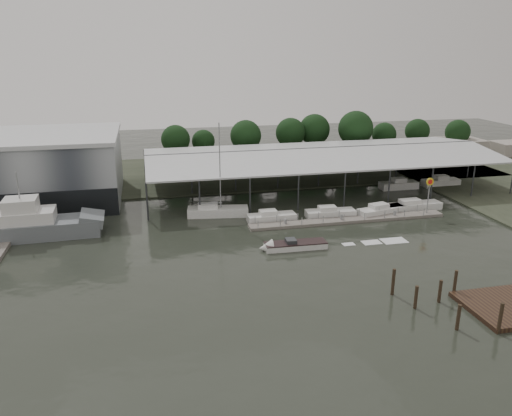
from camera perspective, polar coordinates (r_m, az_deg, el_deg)
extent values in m
plane|color=#262A22|center=(56.92, 0.32, -5.91)|extent=(200.00, 200.00, 0.00)
cube|color=#3B4030|center=(96.25, -5.31, 4.04)|extent=(140.00, 30.00, 0.30)
cube|color=#92979B|center=(84.32, -23.53, 4.07)|extent=(24.00, 20.00, 10.00)
cube|color=black|center=(75.52, -24.55, 0.09)|extent=(24.00, 0.30, 4.00)
cube|color=#BABDBF|center=(83.37, -23.97, 7.53)|extent=(24.50, 20.50, 0.60)
cube|color=#313437|center=(85.38, 7.30, 6.78)|extent=(58.00, 0.40, 0.30)
cylinder|color=#313437|center=(70.22, -12.34, 0.72)|extent=(0.24, 0.24, 5.50)
cylinder|color=#313437|center=(92.49, -12.56, 4.81)|extent=(0.24, 0.24, 5.50)
cylinder|color=#313437|center=(109.02, 19.70, 6.13)|extent=(0.24, 0.24, 5.50)
cube|color=slate|center=(71.01, -26.84, -2.79)|extent=(3.00, 18.00, 0.50)
cube|color=slate|center=(70.16, 10.48, -1.37)|extent=(28.00, 2.00, 0.40)
cylinder|color=gray|center=(65.28, 0.24, -1.97)|extent=(0.10, 0.10, 1.20)
cylinder|color=gray|center=(76.61, 19.24, 0.02)|extent=(0.10, 0.10, 1.20)
cube|color=gray|center=(69.62, 9.75, -1.05)|extent=(0.30, 0.30, 0.70)
cylinder|color=gray|center=(74.89, 19.08, 1.01)|extent=(0.16, 0.16, 5.00)
cylinder|color=yellow|center=(74.25, 19.27, 2.85)|extent=(1.10, 0.12, 1.10)
cylinder|color=red|center=(74.19, 19.30, 2.84)|extent=(0.70, 0.05, 0.70)
cube|color=gray|center=(118.57, 21.99, 6.38)|extent=(10.00, 8.00, 4.00)
cube|color=gray|center=(125.67, 27.15, 6.06)|extent=(8.00, 6.00, 3.00)
cube|color=#5A5F63|center=(69.22, -24.14, -2.34)|extent=(16.60, 5.32, 2.40)
cube|color=#5A5F63|center=(67.97, -18.24, -1.11)|extent=(3.30, 4.68, 1.79)
cube|color=silver|center=(68.85, -25.13, -1.00)|extent=(7.86, 4.21, 1.80)
cube|color=silver|center=(68.37, -25.31, 0.35)|extent=(4.06, 3.51, 1.61)
cylinder|color=gray|center=(67.76, -25.58, 2.29)|extent=(0.18, 0.18, 3.50)
cube|color=white|center=(71.55, -4.38, -0.48)|extent=(8.89, 3.81, 1.40)
cube|color=silver|center=(71.29, -5.50, 0.18)|extent=(2.98, 2.17, 0.80)
cylinder|color=gray|center=(69.75, -4.15, 4.71)|extent=(0.16, 0.16, 12.30)
cylinder|color=gray|center=(71.14, -5.30, 0.57)|extent=(3.48, 0.62, 0.12)
cube|color=white|center=(60.01, 4.54, -4.32)|extent=(7.49, 2.19, 0.90)
cone|color=white|center=(59.18, 1.13, -4.59)|extent=(1.65, 2.04, 2.00)
cube|color=black|center=(59.86, 4.55, -3.96)|extent=(7.49, 2.25, 0.12)
cube|color=#313437|center=(59.62, 4.00, -3.78)|extent=(1.24, 1.43, 0.50)
cube|color=silver|center=(62.19, 10.52, -4.09)|extent=(2.30, 1.50, 0.04)
cube|color=silver|center=(63.32, 13.06, -3.85)|extent=(3.10, 2.00, 0.04)
cube|color=silver|center=(64.57, 15.50, -3.62)|extent=(3.90, 2.50, 0.04)
cube|color=white|center=(69.01, 1.79, -1.13)|extent=(6.77, 2.36, 1.10)
cube|color=silver|center=(68.64, 1.39, -0.53)|extent=(2.39, 1.66, 0.70)
cube|color=white|center=(71.48, 8.49, -0.65)|extent=(7.12, 2.59, 1.10)
cube|color=silver|center=(71.06, 8.15, -0.07)|extent=(2.54, 1.74, 0.70)
cube|color=white|center=(74.06, 14.16, -0.35)|extent=(7.74, 3.83, 1.10)
cube|color=silver|center=(73.60, 13.86, 0.21)|extent=(2.90, 2.15, 0.70)
cube|color=white|center=(77.42, 17.45, 0.15)|extent=(8.89, 2.64, 1.10)
cube|color=silver|center=(76.94, 17.18, 0.70)|extent=(3.15, 1.76, 0.70)
cylinder|color=#332719|center=(50.66, 20.24, -9.21)|extent=(0.32, 0.32, 2.86)
cylinder|color=#332719|center=(47.35, 26.09, -11.58)|extent=(0.32, 0.32, 3.43)
cylinder|color=#332719|center=(48.82, 17.78, -10.00)|extent=(0.32, 0.32, 2.86)
cylinder|color=#332719|center=(50.60, 15.38, -8.45)|extent=(0.32, 0.32, 3.32)
cylinder|color=#332719|center=(52.53, 21.76, -8.22)|extent=(0.32, 0.32, 3.16)
cylinder|color=#332719|center=(46.61, 22.08, -11.82)|extent=(0.32, 0.32, 2.97)
cylinder|color=#2F2215|center=(101.30, -9.07, 5.71)|extent=(0.50, 0.50, 4.07)
sphere|color=#163616|center=(100.61, -9.18, 7.75)|extent=(5.70, 5.70, 5.70)
cylinder|color=#2F2215|center=(104.08, -5.99, 5.96)|extent=(0.50, 0.50, 3.36)
sphere|color=#163616|center=(103.51, -6.04, 7.60)|extent=(4.71, 4.71, 4.71)
cylinder|color=#2F2215|center=(101.34, -1.17, 6.04)|extent=(0.50, 0.50, 4.44)
sphere|color=#163616|center=(100.60, -1.18, 8.27)|extent=(6.22, 6.22, 6.22)
cylinder|color=#2F2215|center=(105.56, 3.91, 6.47)|extent=(0.50, 0.50, 4.39)
sphere|color=#163616|center=(104.86, 3.96, 8.58)|extent=(6.14, 6.14, 6.14)
cylinder|color=#2F2215|center=(107.80, 6.61, 6.70)|extent=(0.50, 0.50, 4.65)
sphere|color=#163616|center=(107.08, 6.69, 8.90)|extent=(6.51, 6.51, 6.51)
cylinder|color=#2F2215|center=(106.43, 11.16, 6.47)|extent=(0.50, 0.50, 5.12)
sphere|color=#163616|center=(105.65, 11.31, 8.91)|extent=(7.16, 7.16, 7.16)
cylinder|color=#2F2215|center=(112.34, 14.30, 6.47)|extent=(0.50, 0.50, 3.69)
sphere|color=#163616|center=(111.76, 14.43, 8.13)|extent=(5.16, 5.16, 5.16)
cylinder|color=#2F2215|center=(117.99, 17.79, 6.73)|extent=(0.50, 0.50, 3.83)
sphere|color=#163616|center=(117.43, 17.95, 8.38)|extent=(5.36, 5.36, 5.36)
cylinder|color=#2F2215|center=(119.57, 21.86, 6.44)|extent=(0.50, 0.50, 3.83)
sphere|color=#163616|center=(119.01, 22.06, 8.06)|extent=(5.36, 5.36, 5.36)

